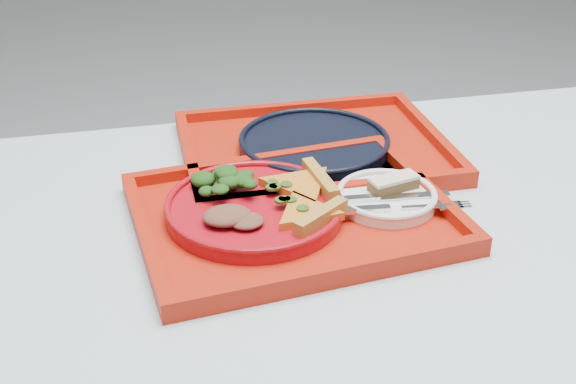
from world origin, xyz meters
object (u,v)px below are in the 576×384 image
at_px(tray_main, 293,218).
at_px(tray_far, 314,151).
at_px(dinner_plate, 254,210).
at_px(dessert_bar, 394,183).
at_px(navy_plate, 314,144).

distance_m(tray_main, tray_far, 0.23).
xyz_separation_m(tray_main, dinner_plate, (-0.05, 0.01, 0.02)).
xyz_separation_m(dinner_plate, dessert_bar, (0.22, 0.00, 0.02)).
xyz_separation_m(tray_far, navy_plate, (-0.00, 0.00, 0.01)).
xyz_separation_m(navy_plate, dessert_bar, (0.07, -0.19, 0.02)).
bearing_deg(navy_plate, tray_far, 0.00).
height_order(tray_far, dinner_plate, dinner_plate).
relative_size(tray_main, tray_far, 1.00).
relative_size(tray_far, dessert_bar, 5.58).
bearing_deg(dinner_plate, dessert_bar, 1.30).
relative_size(dinner_plate, navy_plate, 1.00).
bearing_deg(dessert_bar, tray_main, 171.96).
bearing_deg(tray_main, navy_plate, 61.21).
bearing_deg(tray_far, dessert_bar, -68.91).
xyz_separation_m(tray_main, dessert_bar, (0.16, 0.01, 0.03)).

